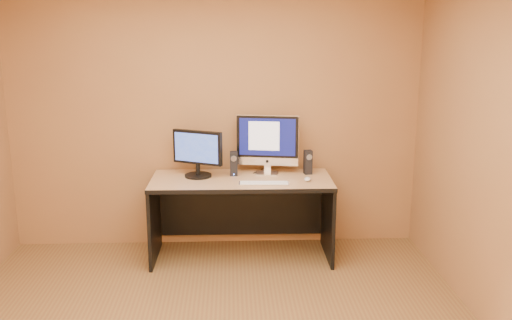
{
  "coord_description": "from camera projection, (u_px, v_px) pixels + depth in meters",
  "views": [
    {
      "loc": [
        0.15,
        -3.51,
        2.19
      ],
      "look_at": [
        0.37,
        1.49,
        0.98
      ],
      "focal_mm": 40.0,
      "sensor_mm": 36.0,
      "label": 1
    }
  ],
  "objects": [
    {
      "name": "speaker_left",
      "position": [
        234.0,
        164.0,
        5.38
      ],
      "size": [
        0.07,
        0.08,
        0.23
      ],
      "primitive_type": null,
      "rotation": [
        0.0,
        0.0,
        -0.02
      ],
      "color": "black",
      "rests_on": "desk"
    },
    {
      "name": "cable_a",
      "position": [
        271.0,
        171.0,
        5.55
      ],
      "size": [
        0.12,
        0.2,
        0.01
      ],
      "primitive_type": "cylinder",
      "rotation": [
        1.57,
        0.0,
        0.51
      ],
      "color": "black",
      "rests_on": "desk"
    },
    {
      "name": "speaker_right",
      "position": [
        308.0,
        162.0,
        5.44
      ],
      "size": [
        0.08,
        0.09,
        0.23
      ],
      "primitive_type": null,
      "rotation": [
        0.0,
        0.0,
        0.17
      ],
      "color": "black",
      "rests_on": "desk"
    },
    {
      "name": "second_monitor",
      "position": [
        198.0,
        154.0,
        5.31
      ],
      "size": [
        0.56,
        0.44,
        0.44
      ],
      "primitive_type": null,
      "rotation": [
        0.0,
        0.0,
        -0.44
      ],
      "color": "black",
      "rests_on": "desk"
    },
    {
      "name": "desk",
      "position": [
        242.0,
        218.0,
        5.38
      ],
      "size": [
        1.69,
        0.76,
        0.77
      ],
      "primitive_type": null,
      "rotation": [
        0.0,
        0.0,
        -0.01
      ],
      "color": "tan",
      "rests_on": "ground"
    },
    {
      "name": "keyboard",
      "position": [
        264.0,
        183.0,
        5.11
      ],
      "size": [
        0.46,
        0.14,
        0.02
      ],
      "primitive_type": "cube",
      "rotation": [
        0.0,
        0.0,
        -0.05
      ],
      "color": "silver",
      "rests_on": "desk"
    },
    {
      "name": "imac",
      "position": [
        267.0,
        144.0,
        5.41
      ],
      "size": [
        0.62,
        0.32,
        0.58
      ],
      "primitive_type": null,
      "rotation": [
        0.0,
        0.0,
        -0.17
      ],
      "color": "silver",
      "rests_on": "desk"
    },
    {
      "name": "mouse",
      "position": [
        307.0,
        179.0,
        5.22
      ],
      "size": [
        0.08,
        0.11,
        0.04
      ],
      "primitive_type": "ellipsoid",
      "rotation": [
        0.0,
        0.0,
        -0.15
      ],
      "color": "silver",
      "rests_on": "desk"
    },
    {
      "name": "walls",
      "position": [
        208.0,
        166.0,
        3.61
      ],
      "size": [
        4.0,
        4.0,
        2.6
      ],
      "primitive_type": null,
      "color": "olive",
      "rests_on": "ground"
    },
    {
      "name": "cable_b",
      "position": [
        258.0,
        171.0,
        5.55
      ],
      "size": [
        0.11,
        0.16,
        0.01
      ],
      "primitive_type": "cylinder",
      "rotation": [
        1.57,
        0.0,
        -0.58
      ],
      "color": "black",
      "rests_on": "desk"
    }
  ]
}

